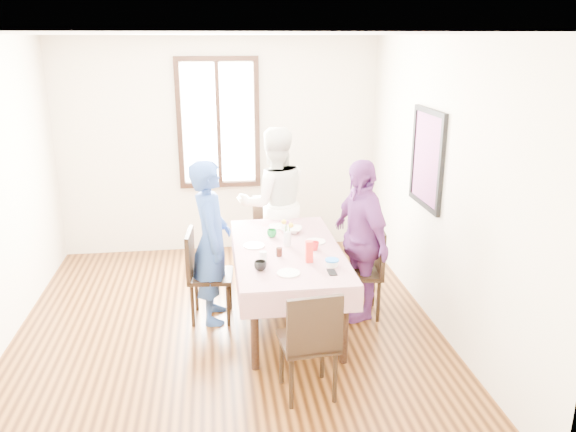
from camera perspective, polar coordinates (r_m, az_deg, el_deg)
The scene contains 31 objects.
ground at distance 5.55m, azimuth -6.00°, elevation -11.33°, with size 4.50×4.50×0.00m, color black.
back_wall at distance 7.23m, azimuth -6.95°, elevation 6.92°, with size 4.00×4.00×0.00m, color beige.
right_wall at distance 5.45m, azimuth 15.05°, elevation 2.92°, with size 4.50×4.50×0.00m, color beige.
window_frame at distance 7.16m, azimuth -7.03°, elevation 9.25°, with size 1.02×0.06×1.62m, color black.
window_pane at distance 7.17m, azimuth -7.03°, elevation 9.26°, with size 0.90×0.02×1.50m, color white.
art_poster at distance 5.67m, azimuth 13.88°, elevation 5.64°, with size 0.04×0.76×0.96m, color red.
dining_table at distance 5.52m, azimuth -0.07°, elevation -7.04°, with size 0.88×1.73×0.75m, color black.
tablecloth at distance 5.37m, azimuth -0.07°, elevation -3.34°, with size 1.00×1.85×0.01m, color #5A0315.
chair_left at distance 5.59m, azimuth -7.79°, elevation -5.96°, with size 0.42×0.42×0.91m, color black.
chair_right at distance 5.67m, azimuth 7.25°, elevation -5.61°, with size 0.42×0.42×0.91m, color black.
chair_far at distance 6.58m, azimuth -1.44°, elevation -2.11°, with size 0.42×0.42×0.91m, color black.
chair_near at distance 4.43m, azimuth 2.01°, elevation -12.47°, with size 0.42×0.42×0.91m, color black.
person_left at distance 5.46m, azimuth -7.73°, elevation -2.63°, with size 0.58×0.38×1.60m, color #26458D.
person_far at distance 6.43m, azimuth -1.45°, elevation 1.30°, with size 0.85×0.66×1.74m, color white.
person_right at distance 5.54m, azimuth 7.19°, elevation -2.38°, with size 0.93×0.39×1.59m, color #71337F.
mug_black at distance 4.86m, azimuth -2.81°, elevation -5.05°, with size 0.11×0.11×0.08m, color black.
mug_flag at distance 5.32m, azimuth 2.71°, elevation -3.04°, with size 0.09×0.09×0.08m, color red.
mug_green at distance 5.66m, azimuth -1.64°, elevation -1.75°, with size 0.10×0.10×0.08m, color #0C7226.
serving_bowl at distance 5.79m, azimuth 0.32°, elevation -1.41°, with size 0.22×0.22×0.05m, color white.
juice_carton at distance 5.02m, azimuth 2.16°, elevation -3.61°, with size 0.06×0.06×0.20m, color red.
butter_tub at distance 4.97m, azimuth 4.45°, elevation -4.79°, with size 0.10×0.10×0.05m, color white.
jam_jar at distance 5.17m, azimuth -0.90°, elevation -3.65°, with size 0.06×0.06×0.08m, color black.
drinking_glass at distance 5.04m, azimuth -2.52°, elevation -4.12°, with size 0.07×0.07×0.10m, color silver.
smartphone at distance 4.84m, azimuth 4.46°, elevation -5.68°, with size 0.07×0.14×0.01m, color black.
flower_vase at distance 5.42m, azimuth -0.06°, elevation -2.28°, with size 0.07×0.07×0.14m, color silver.
plate_left at distance 5.43m, azimuth -3.44°, elevation -3.01°, with size 0.20×0.20×0.01m, color white.
plate_right at distance 5.53m, azimuth 2.79°, elevation -2.59°, with size 0.20×0.20×0.01m, color white.
plate_far at distance 5.96m, azimuth -1.01°, elevation -1.05°, with size 0.20×0.20×0.01m, color white.
plate_near at distance 4.81m, azimuth 0.03°, elevation -5.78°, with size 0.20×0.20×0.01m, color white.
butter_lid at distance 4.95m, azimuth 4.46°, elevation -4.44°, with size 0.12×0.12×0.01m, color blue.
flower_bunch at distance 5.37m, azimuth -0.07°, elevation -1.06°, with size 0.09×0.09×0.10m, color yellow, non-canonical shape.
Camera 1 is at (-0.08, -4.86, 2.68)m, focal length 35.25 mm.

